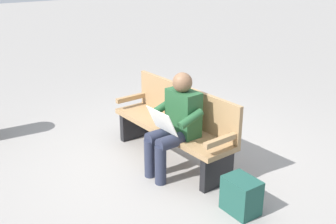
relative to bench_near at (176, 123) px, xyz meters
The scene contains 4 objects.
ground_plane 0.46m from the bench_near, 91.94° to the left, with size 40.00×40.00×0.00m, color gray.
bench_near is the anchor object (origin of this frame).
person_seated 0.40m from the bench_near, 142.36° to the left, with size 0.58×0.58×1.18m.
backpack 1.33m from the bench_near, behind, with size 0.35×0.30×0.36m.
Camera 1 is at (-3.54, 2.62, 2.33)m, focal length 42.62 mm.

